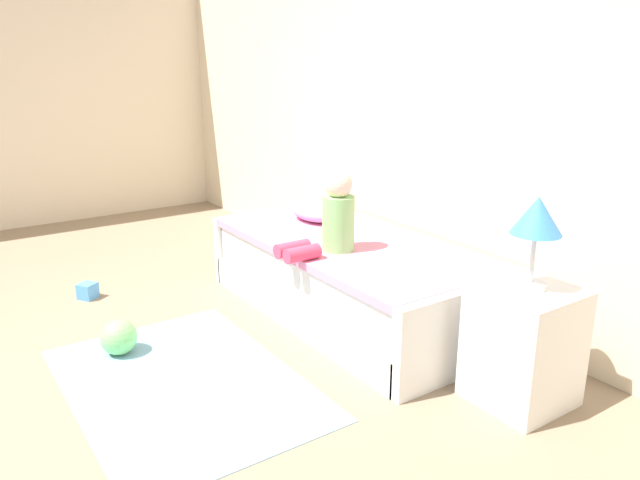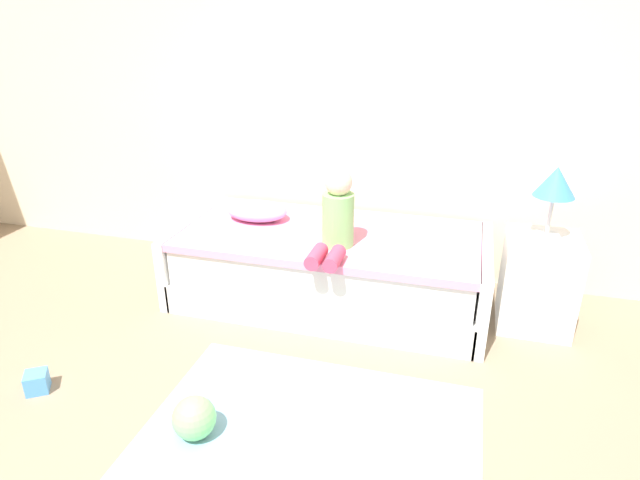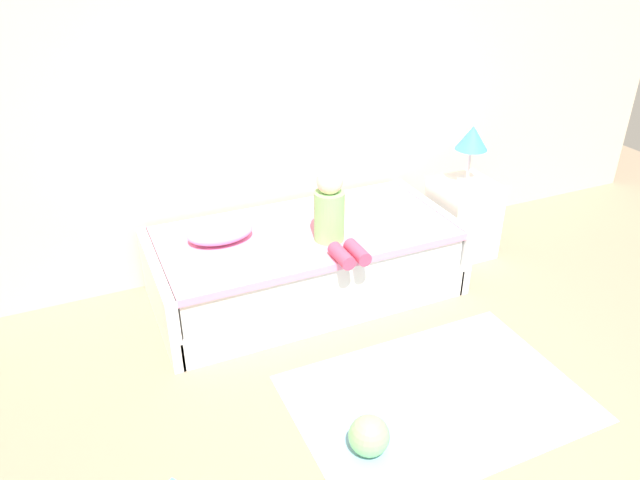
% 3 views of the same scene
% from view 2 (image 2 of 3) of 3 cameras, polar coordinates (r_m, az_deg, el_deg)
% --- Properties ---
extents(wall_rear, '(7.20, 0.10, 2.90)m').
position_cam_2_polar(wall_rear, '(3.96, 3.69, 16.87)').
color(wall_rear, beige).
rests_on(wall_rear, ground).
extents(bed, '(2.11, 1.00, 0.50)m').
position_cam_2_polar(bed, '(3.73, 1.04, -2.82)').
color(bed, white).
rests_on(bed, ground).
extents(nightstand, '(0.44, 0.44, 0.60)m').
position_cam_2_polar(nightstand, '(3.68, 22.03, -4.14)').
color(nightstand, white).
rests_on(nightstand, ground).
extents(table_lamp, '(0.24, 0.24, 0.45)m').
position_cam_2_polar(table_lamp, '(3.45, 23.61, 5.30)').
color(table_lamp, silver).
rests_on(table_lamp, nightstand).
extents(child_figure, '(0.20, 0.51, 0.50)m').
position_cam_2_polar(child_figure, '(3.33, 1.72, 2.41)').
color(child_figure, '#7FC672').
rests_on(child_figure, bed).
extents(pillow, '(0.44, 0.30, 0.13)m').
position_cam_2_polar(pillow, '(3.86, -6.68, 3.08)').
color(pillow, '#EA8CC6').
rests_on(pillow, bed).
extents(toy_ball, '(0.21, 0.21, 0.21)m').
position_cam_2_polar(toy_ball, '(2.75, -13.16, -17.84)').
color(toy_ball, '#7FD872').
rests_on(toy_ball, ground).
extents(area_rug, '(1.60, 1.10, 0.01)m').
position_cam_2_polar(area_rug, '(2.77, -0.93, -19.56)').
color(area_rug, '#7AA8CC').
rests_on(area_rug, ground).
extents(toy_block, '(0.16, 0.16, 0.11)m').
position_cam_2_polar(toy_block, '(3.34, -27.75, -13.14)').
color(toy_block, '#4C99E5').
rests_on(toy_block, ground).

